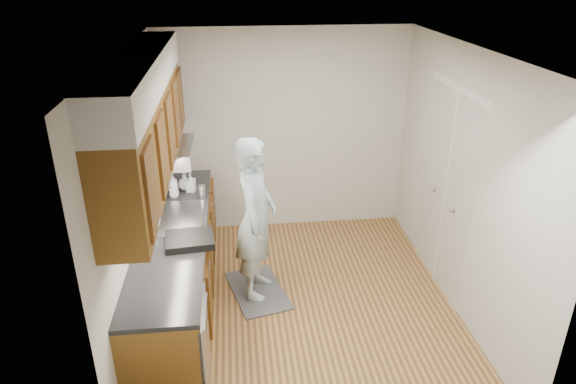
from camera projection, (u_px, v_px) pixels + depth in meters
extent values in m
plane|color=#A3793E|center=(302.00, 304.00, 5.19)|extent=(3.50, 3.50, 0.00)
plane|color=white|center=(306.00, 51.00, 4.15)|extent=(3.50, 3.50, 0.00)
cube|color=beige|center=(136.00, 199.00, 4.52)|extent=(0.02, 3.50, 2.50)
cube|color=beige|center=(462.00, 184.00, 4.82)|extent=(0.02, 3.50, 2.50)
cube|color=beige|center=(284.00, 132.00, 6.25)|extent=(3.00, 0.02, 2.50)
cube|color=brown|center=(178.00, 274.00, 4.88)|extent=(0.60, 2.80, 0.90)
cube|color=black|center=(172.00, 230.00, 4.68)|extent=(0.63, 2.80, 0.04)
cube|color=#B2B2B7|center=(176.00, 223.00, 4.88)|extent=(0.48, 0.68, 0.14)
cube|color=#B2B2B7|center=(175.00, 218.00, 4.85)|extent=(0.52, 0.72, 0.01)
cube|color=#B2B2B7|center=(205.00, 348.00, 3.90)|extent=(0.03, 0.60, 0.80)
cube|color=brown|center=(147.00, 136.00, 4.30)|extent=(0.33, 2.80, 0.75)
cube|color=silver|center=(140.00, 73.00, 4.08)|extent=(0.35, 2.80, 0.30)
cube|color=#A5A5AA|center=(170.00, 152.00, 5.26)|extent=(0.46, 0.75, 0.16)
cube|color=silver|center=(445.00, 193.00, 5.18)|extent=(0.02, 1.22, 2.05)
cube|color=slate|center=(258.00, 290.00, 5.38)|extent=(0.69, 0.95, 0.02)
imported|color=#A2BEC6|center=(255.00, 209.00, 4.98)|extent=(0.58, 0.75, 1.90)
imported|color=silver|center=(173.00, 185.00, 5.24)|extent=(0.12, 0.12, 0.26)
imported|color=silver|center=(191.00, 182.00, 5.38)|extent=(0.11, 0.11, 0.20)
imported|color=silver|center=(185.00, 181.00, 5.43)|extent=(0.20, 0.20, 0.19)
cylinder|color=#A5A5AA|center=(202.00, 192.00, 5.25)|extent=(0.09, 0.09, 0.13)
cube|color=black|center=(190.00, 240.00, 4.41)|extent=(0.44, 0.38, 0.06)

